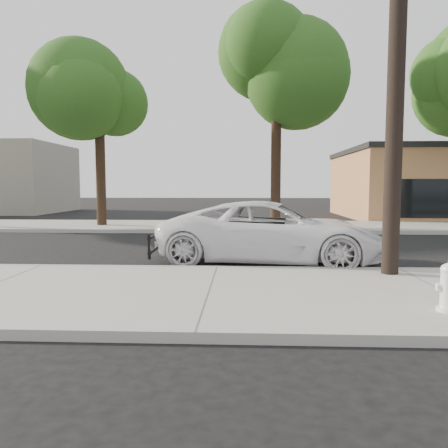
# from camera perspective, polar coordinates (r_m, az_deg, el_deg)

# --- Properties ---
(ground) EXTENTS (120.00, 120.00, 0.00)m
(ground) POSITION_cam_1_polar(r_m,az_deg,el_deg) (11.88, -0.29, -4.43)
(ground) COLOR black
(ground) RESTS_ON ground
(near_sidewalk) EXTENTS (90.00, 4.40, 0.15)m
(near_sidewalk) POSITION_cam_1_polar(r_m,az_deg,el_deg) (7.66, -1.94, -9.14)
(near_sidewalk) COLOR gray
(near_sidewalk) RESTS_ON ground
(far_sidewalk) EXTENTS (90.00, 5.00, 0.15)m
(far_sidewalk) POSITION_cam_1_polar(r_m,az_deg,el_deg) (20.30, 0.93, -0.29)
(far_sidewalk) COLOR gray
(far_sidewalk) RESTS_ON ground
(curb_near) EXTENTS (90.00, 0.12, 0.16)m
(curb_near) POSITION_cam_1_polar(r_m,az_deg,el_deg) (9.80, -0.92, -6.00)
(curb_near) COLOR #9E9B93
(curb_near) RESTS_ON ground
(utility_pole) EXTENTS (1.40, 0.34, 9.00)m
(utility_pole) POSITION_cam_1_polar(r_m,az_deg,el_deg) (9.88, 21.68, 20.82)
(utility_pole) COLOR black
(utility_pole) RESTS_ON near_sidewalk
(tree_b) EXTENTS (4.34, 4.20, 8.45)m
(tree_b) POSITION_cam_1_polar(r_m,az_deg,el_deg) (21.20, -15.67, 16.26)
(tree_b) COLOR black
(tree_b) RESTS_ON far_sidewalk
(tree_c) EXTENTS (4.96, 4.80, 9.55)m
(tree_c) POSITION_cam_1_polar(r_m,az_deg,el_deg) (20.04, 7.61, 19.30)
(tree_c) COLOR black
(tree_c) RESTS_ON far_sidewalk
(police_cruiser) EXTENTS (5.88, 3.23, 1.56)m
(police_cruiser) POSITION_cam_1_polar(r_m,az_deg,el_deg) (11.12, 6.18, -1.04)
(police_cruiser) COLOR white
(police_cruiser) RESTS_ON ground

